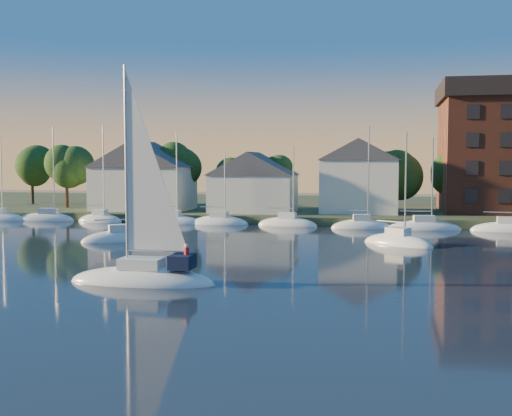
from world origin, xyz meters
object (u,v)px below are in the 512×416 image
(clubhouse_east, at_px, (360,175))
(drifting_sailboat_right, at_px, (398,244))
(clubhouse_west, at_px, (144,175))
(drifting_sailboat_left, at_px, (120,240))
(hero_sailboat, at_px, (144,274))
(clubhouse_centre, at_px, (253,181))

(clubhouse_east, bearing_deg, drifting_sailboat_right, -79.55)
(clubhouse_west, height_order, drifting_sailboat_left, clubhouse_west)
(clubhouse_west, relative_size, hero_sailboat, 0.91)
(clubhouse_west, bearing_deg, drifting_sailboat_right, -34.78)
(drifting_sailboat_left, height_order, drifting_sailboat_right, drifting_sailboat_left)
(drifting_sailboat_left, bearing_deg, drifting_sailboat_right, -25.29)
(clubhouse_west, distance_m, drifting_sailboat_left, 28.36)
(hero_sailboat, bearing_deg, drifting_sailboat_right, -126.33)
(drifting_sailboat_right, bearing_deg, hero_sailboat, -92.91)
(hero_sailboat, relative_size, drifting_sailboat_right, 1.29)
(hero_sailboat, bearing_deg, clubhouse_east, -104.23)
(clubhouse_east, relative_size, drifting_sailboat_right, 0.90)
(clubhouse_centre, xyz_separation_m, clubhouse_east, (14.00, 2.00, 0.87))
(clubhouse_east, bearing_deg, drifting_sailboat_left, -128.73)
(clubhouse_east, height_order, drifting_sailboat_left, clubhouse_east)
(clubhouse_west, relative_size, drifting_sailboat_right, 1.17)
(hero_sailboat, xyz_separation_m, drifting_sailboat_left, (-10.32, 20.03, -0.52))
(drifting_sailboat_left, bearing_deg, clubhouse_east, 20.49)
(clubhouse_centre, distance_m, drifting_sailboat_left, 27.35)
(clubhouse_centre, height_order, hero_sailboat, hero_sailboat)
(drifting_sailboat_left, bearing_deg, hero_sailboat, -93.52)
(clubhouse_west, height_order, clubhouse_centre, clubhouse_west)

